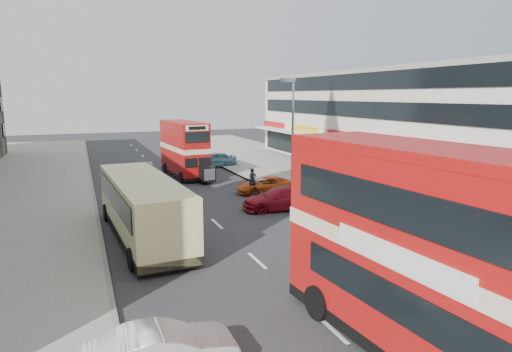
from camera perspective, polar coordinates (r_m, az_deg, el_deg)
name	(u,v)px	position (r m, az deg, el deg)	size (l,w,h in m)	color
road_surface	(191,200)	(30.38, -8.34, -3.10)	(12.00, 90.00, 0.01)	#28282B
pavement_right	(343,186)	(35.04, 11.11, -1.27)	(12.00, 90.00, 0.15)	gray
kerb_left	(96,208)	(29.61, -19.92, -3.84)	(0.20, 90.00, 0.16)	gray
kerb_right	(273,192)	(32.27, 2.25, -2.08)	(0.20, 90.00, 0.16)	gray
commercial_row	(411,122)	(40.80, 19.28, 6.52)	(9.90, 46.20, 9.30)	beige
street_lamp	(292,129)	(29.96, 4.62, 6.05)	(1.00, 0.20, 8.12)	slate
bus_main	(423,252)	(12.68, 20.70, -9.15)	(3.61, 10.18, 5.56)	black
bus_second	(184,149)	(39.00, -9.20, 3.48)	(2.92, 8.47, 4.63)	black
coach	(143,206)	(22.56, -14.36, -3.71)	(3.37, 10.78, 2.82)	black
car_left_front	(161,352)	(12.24, -12.08, -21.25)	(1.37, 3.94, 1.30)	silver
car_right_a	(282,198)	(27.58, 3.35, -2.87)	(2.01, 4.95, 1.44)	maroon
car_right_b	(265,185)	(32.10, 1.18, -1.20)	(1.95, 4.23, 1.17)	#CE5214
car_right_c	(215,160)	(44.03, -5.33, 2.10)	(1.72, 4.27, 1.45)	#5799AE
pedestrian_near	(337,195)	(27.73, 10.42, -2.47)	(0.58, 0.40, 1.59)	gray
cyclist	(253,187)	(31.15, -0.43, -1.43)	(0.82, 2.01, 1.98)	gray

